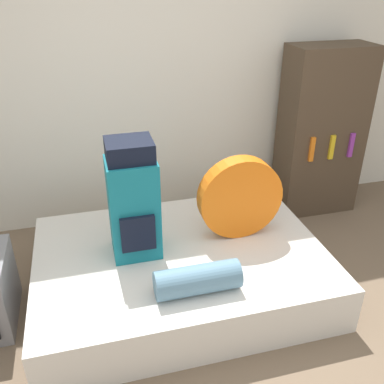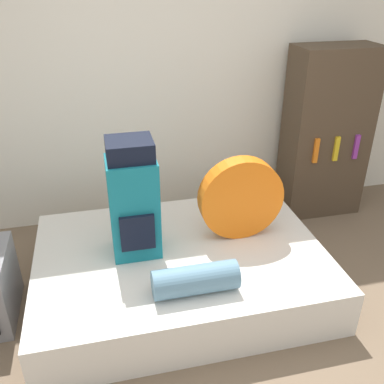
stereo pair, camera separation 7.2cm
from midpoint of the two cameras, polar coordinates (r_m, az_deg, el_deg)
ground_plane at (r=2.68m, az=5.24°, el=-23.59°), size 16.00×16.00×0.00m
wall_back at (r=3.69m, az=-3.71°, el=15.50°), size 8.00×0.05×2.60m
bed at (r=3.11m, az=-0.87°, el=-10.29°), size 1.99×1.41×0.34m
backpack at (r=2.82m, az=-7.10°, el=-1.13°), size 0.32×0.32×0.81m
tent_bag at (r=3.04m, az=7.18°, el=-0.81°), size 0.60×0.13×0.60m
sleeping_roll at (r=2.62m, az=1.27°, el=-11.61°), size 0.52×0.18×0.18m
bookshelf at (r=4.06m, az=17.92°, el=7.42°), size 0.72×0.40×1.52m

